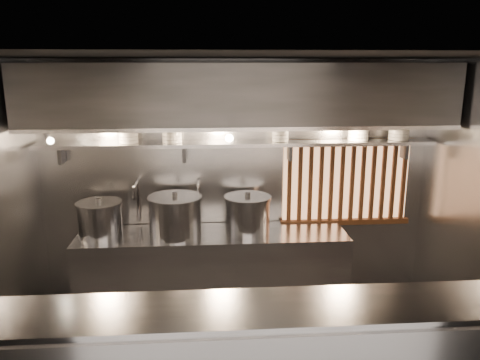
{
  "coord_description": "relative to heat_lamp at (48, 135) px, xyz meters",
  "views": [
    {
      "loc": [
        -0.36,
        -3.81,
        2.73
      ],
      "look_at": [
        -0.03,
        0.55,
        1.65
      ],
      "focal_mm": 35.0,
      "sensor_mm": 36.0,
      "label": 1
    }
  ],
  "objects": [
    {
      "name": "ceiling",
      "position": [
        1.9,
        -0.85,
        0.73
      ],
      "size": [
        4.5,
        4.5,
        0.0
      ],
      "primitive_type": "plane",
      "rotation": [
        3.14,
        0.0,
        0.0
      ],
      "color": "black",
      "rests_on": "wall_back"
    },
    {
      "name": "wall_back",
      "position": [
        1.9,
        0.65,
        -0.67
      ],
      "size": [
        4.5,
        0.0,
        4.5
      ],
      "primitive_type": "plane",
      "rotation": [
        1.57,
        0.0,
        0.0
      ],
      "color": "gray",
      "rests_on": "floor"
    },
    {
      "name": "cooking_bench",
      "position": [
        1.6,
        0.28,
        -1.62
      ],
      "size": [
        3.0,
        0.7,
        0.9
      ],
      "primitive_type": "cube",
      "color": "#A0A0A5",
      "rests_on": "floor"
    },
    {
      "name": "bowl_shelf",
      "position": [
        1.9,
        0.47,
        -0.19
      ],
      "size": [
        4.4,
        0.34,
        0.04
      ],
      "primitive_type": "cube",
      "color": "#A0A0A5",
      "rests_on": "wall_back"
    },
    {
      "name": "exhaust_hood",
      "position": [
        1.9,
        0.25,
        0.36
      ],
      "size": [
        4.4,
        0.81,
        0.65
      ],
      "color": "#2D2D30",
      "rests_on": "ceiling"
    },
    {
      "name": "wood_screen",
      "position": [
        3.2,
        0.6,
        -0.69
      ],
      "size": [
        1.56,
        0.09,
        1.04
      ],
      "color": "#FFB072",
      "rests_on": "wall_back"
    },
    {
      "name": "faucet_left",
      "position": [
        0.75,
        0.52,
        -0.76
      ],
      "size": [
        0.04,
        0.3,
        0.5
      ],
      "color": "silver",
      "rests_on": "wall_back"
    },
    {
      "name": "faucet_right",
      "position": [
        1.45,
        0.52,
        -0.76
      ],
      "size": [
        0.04,
        0.3,
        0.5
      ],
      "color": "silver",
      "rests_on": "wall_back"
    },
    {
      "name": "heat_lamp",
      "position": [
        0.0,
        0.0,
        0.0
      ],
      "size": [
        0.25,
        0.35,
        0.2
      ],
      "color": "#A0A0A5",
      "rests_on": "exhaust_hood"
    },
    {
      "name": "pendant_bulb",
      "position": [
        1.8,
        0.35,
        -0.11
      ],
      "size": [
        0.09,
        0.09,
        0.19
      ],
      "color": "#2D2D30",
      "rests_on": "exhaust_hood"
    },
    {
      "name": "stock_pot_left",
      "position": [
        0.37,
        0.3,
        -0.97
      ],
      "size": [
        0.62,
        0.62,
        0.43
      ],
      "rotation": [
        0.0,
        0.0,
        0.29
      ],
      "color": "#A0A0A5",
      "rests_on": "cooking_bench"
    },
    {
      "name": "stock_pot_mid",
      "position": [
        1.19,
        0.24,
        -0.94
      ],
      "size": [
        0.78,
        0.78,
        0.49
      ],
      "rotation": [
        0.0,
        0.0,
        0.41
      ],
      "color": "#A0A0A5",
      "rests_on": "cooking_bench"
    },
    {
      "name": "stock_pot_right",
      "position": [
        2.0,
        0.32,
        -0.96
      ],
      "size": [
        0.58,
        0.58,
        0.45
      ],
      "rotation": [
        0.0,
        0.0,
        -0.11
      ],
      "color": "#A0A0A5",
      "rests_on": "cooking_bench"
    },
    {
      "name": "bowl_stack_0",
      "position": [
        0.7,
        0.47,
        -0.1
      ],
      "size": [
        0.22,
        0.22,
        0.13
      ],
      "color": "silver",
      "rests_on": "bowl_shelf"
    },
    {
      "name": "bowl_stack_1",
      "position": [
        1.17,
        0.47,
        -0.08
      ],
      "size": [
        0.23,
        0.23,
        0.17
      ],
      "color": "silver",
      "rests_on": "bowl_shelf"
    },
    {
      "name": "bowl_stack_2",
      "position": [
        2.37,
        0.47,
        -0.08
      ],
      "size": [
        0.2,
        0.2,
        0.17
      ],
      "color": "silver",
      "rests_on": "bowl_shelf"
    },
    {
      "name": "bowl_stack_3",
      "position": [
        3.26,
        0.47,
        -0.1
      ],
      "size": [
        0.24,
        0.24,
        0.13
      ],
      "color": "silver",
      "rests_on": "bowl_shelf"
    },
    {
      "name": "bowl_stack_4",
      "position": [
        3.73,
        0.47,
        -0.1
      ],
      "size": [
        0.24,
        0.24,
        0.13
      ],
      "color": "silver",
      "rests_on": "bowl_shelf"
    }
  ]
}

